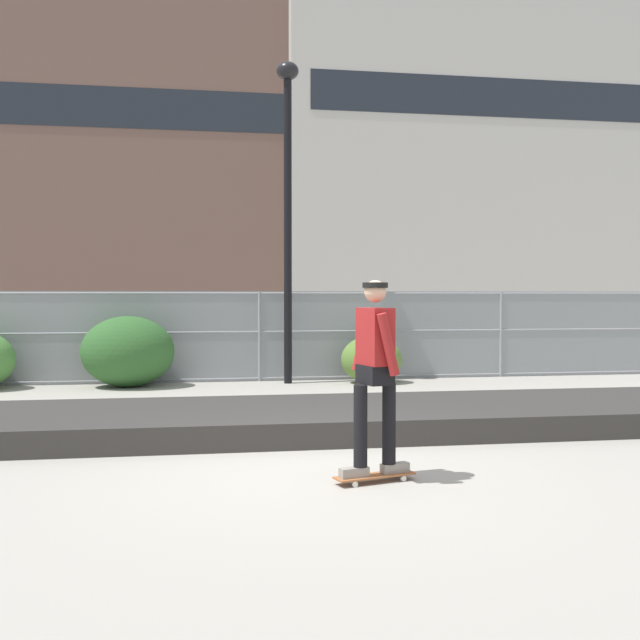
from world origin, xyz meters
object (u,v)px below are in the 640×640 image
(street_lamp, at_px, (288,183))
(shrub_center, at_px, (128,352))
(shrub_right, at_px, (371,359))
(skateboard, at_px, (375,476))
(parked_car_mid, at_px, (305,334))
(parked_car_far, at_px, (567,331))
(skater, at_px, (375,364))

(street_lamp, bearing_deg, shrub_center, -178.05)
(shrub_center, height_order, shrub_right, shrub_center)
(skateboard, height_order, shrub_center, shrub_center)
(skateboard, xyz_separation_m, parked_car_mid, (0.93, 11.07, 0.78))
(parked_car_far, bearing_deg, shrub_right, -150.82)
(shrub_right, bearing_deg, street_lamp, 171.99)
(parked_car_mid, relative_size, parked_car_far, 0.98)
(skateboard, relative_size, shrub_right, 0.67)
(skater, xyz_separation_m, parked_car_far, (7.77, 11.16, -0.29))
(shrub_center, bearing_deg, street_lamp, 1.95)
(skateboard, height_order, shrub_right, shrub_right)
(street_lamp, relative_size, parked_car_mid, 1.44)
(skateboard, xyz_separation_m, parked_car_far, (7.77, 11.16, 0.78))
(parked_car_far, xyz_separation_m, shrub_right, (-5.95, -3.32, -0.36))
(skater, distance_m, street_lamp, 8.57)
(skater, bearing_deg, parked_car_far, 55.15)
(parked_car_far, bearing_deg, skateboard, -124.85)
(shrub_right, bearing_deg, parked_car_far, 29.18)
(parked_car_far, distance_m, shrub_center, 11.20)
(street_lamp, height_order, parked_car_far, street_lamp)
(street_lamp, xyz_separation_m, shrub_right, (1.66, -0.23, -3.54))
(street_lamp, relative_size, parked_car_far, 1.41)
(skater, height_order, shrub_right, skater)
(skateboard, distance_m, parked_car_far, 13.62)
(skater, relative_size, shrub_center, 1.04)
(street_lamp, xyz_separation_m, shrub_center, (-3.12, -0.11, -3.33))
(shrub_right, bearing_deg, parked_car_mid, 105.23)
(skateboard, xyz_separation_m, shrub_center, (-2.97, 7.96, 0.63))
(parked_car_mid, bearing_deg, shrub_center, -141.40)
(street_lamp, xyz_separation_m, parked_car_far, (7.61, 3.09, -3.18))
(skater, height_order, shrub_center, skater)
(parked_car_mid, relative_size, shrub_center, 2.51)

